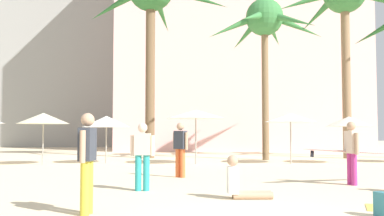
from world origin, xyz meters
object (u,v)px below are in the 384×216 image
object	(u,v)px
palm_tree_left	(265,25)
person_near_right	(241,184)
person_far_left	(180,147)
cafe_umbrella_0	(196,114)
cafe_umbrella_1	(349,122)
person_mid_left	(350,151)
person_mid_right	(142,153)
cafe_umbrella_5	(290,118)
palm_tree_far_left	(345,2)
cafe_umbrella_2	(106,122)
backpack	(384,205)
person_near_left	(87,158)
cafe_umbrella_3	(43,118)

from	to	relation	value
palm_tree_left	person_near_right	size ratio (longest dim) A/B	8.58
palm_tree_left	person_far_left	world-z (taller)	palm_tree_left
cafe_umbrella_0	cafe_umbrella_1	xyz separation A→B (m)	(7.09, 0.01, -0.33)
person_mid_left	person_mid_right	bearing A→B (deg)	-178.27
cafe_umbrella_5	palm_tree_far_left	bearing A→B (deg)	40.69
cafe_umbrella_2	backpack	distance (m)	14.35
cafe_umbrella_1	person_mid_left	world-z (taller)	cafe_umbrella_1
cafe_umbrella_0	person_near_left	bearing A→B (deg)	-103.02
person_mid_left	person_mid_right	world-z (taller)	person_mid_left
cafe_umbrella_3	person_near_left	world-z (taller)	cafe_umbrella_3
palm_tree_far_left	person_far_left	size ratio (longest dim) A/B	5.99
person_mid_right	cafe_umbrella_1	bearing A→B (deg)	-42.86
palm_tree_far_left	backpack	bearing A→B (deg)	-111.25
backpack	person_far_left	distance (m)	7.32
cafe_umbrella_1	backpack	distance (m)	12.95
cafe_umbrella_1	cafe_umbrella_3	size ratio (longest dim) A/B	0.94
cafe_umbrella_5	person_near_right	world-z (taller)	cafe_umbrella_5
palm_tree_left	person_near_left	bearing A→B (deg)	-114.66
person_mid_left	backpack	bearing A→B (deg)	-114.77
cafe_umbrella_2	palm_tree_left	bearing A→B (deg)	13.56
cafe_umbrella_5	backpack	size ratio (longest dim) A/B	5.61
backpack	cafe_umbrella_3	bearing A→B (deg)	112.97
cafe_umbrella_0	person_mid_left	bearing A→B (deg)	-63.19
palm_tree_far_left	person_mid_left	distance (m)	14.50
palm_tree_left	person_near_right	xyz separation A→B (m)	(-3.43, -12.44, -6.70)
cafe_umbrella_1	cafe_umbrella_2	world-z (taller)	cafe_umbrella_2
cafe_umbrella_3	person_near_right	xyz separation A→B (m)	(7.13, -9.83, -1.72)
person_near_right	person_mid_right	bearing A→B (deg)	150.43
person_mid_right	cafe_umbrella_2	bearing A→B (deg)	17.11
cafe_umbrella_1	person_near_right	xyz separation A→B (m)	(-6.72, -9.89, -1.60)
cafe_umbrella_0	cafe_umbrella_5	world-z (taller)	cafe_umbrella_0
palm_tree_far_left	cafe_umbrella_1	distance (m)	7.85
cafe_umbrella_1	person_near_left	bearing A→B (deg)	-130.28
palm_tree_far_left	person_mid_left	size ratio (longest dim) A/B	3.64
palm_tree_left	person_far_left	size ratio (longest dim) A/B	4.83
cafe_umbrella_3	person_near_right	bearing A→B (deg)	-54.05
cafe_umbrella_2	person_near_right	world-z (taller)	cafe_umbrella_2
cafe_umbrella_0	palm_tree_left	bearing A→B (deg)	34.05
palm_tree_far_left	cafe_umbrella_2	xyz separation A→B (m)	(-12.70, -3.07, -6.75)
person_mid_right	palm_tree_left	bearing A→B (deg)	-23.55
cafe_umbrella_2	person_mid_left	xyz separation A→B (m)	(7.92, -8.22, -0.99)
palm_tree_far_left	person_mid_right	bearing A→B (deg)	-130.46
person_near_left	backpack	bearing A→B (deg)	2.36
cafe_umbrella_2	cafe_umbrella_0	bearing A→B (deg)	-9.15
palm_tree_far_left	cafe_umbrella_3	xyz separation A→B (m)	(-15.36, -3.76, -6.63)
person_near_right	person_mid_right	world-z (taller)	person_mid_right
palm_tree_far_left	cafe_umbrella_5	distance (m)	8.62
palm_tree_left	person_near_left	distance (m)	16.60
palm_tree_left	cafe_umbrella_0	bearing A→B (deg)	-145.95
cafe_umbrella_3	person_near_right	size ratio (longest dim) A/B	2.33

